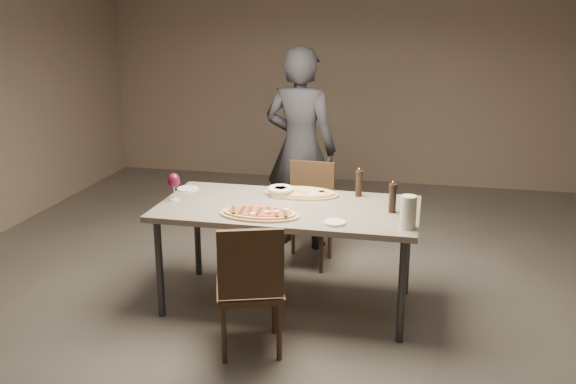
% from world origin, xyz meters
% --- Properties ---
extents(room, '(7.00, 7.00, 7.00)m').
position_xyz_m(room, '(0.00, 0.00, 1.40)').
color(room, '#5C564F').
rests_on(room, ground).
extents(dining_table, '(1.80, 0.90, 0.75)m').
position_xyz_m(dining_table, '(0.00, 0.00, 0.69)').
color(dining_table, slate).
rests_on(dining_table, ground).
extents(zucchini_pizza, '(0.54, 0.30, 0.05)m').
position_xyz_m(zucchini_pizza, '(-0.14, -0.25, 0.77)').
color(zucchini_pizza, tan).
rests_on(zucchini_pizza, dining_table).
extents(ham_pizza, '(0.55, 0.31, 0.04)m').
position_xyz_m(ham_pizza, '(0.04, 0.28, 0.77)').
color(ham_pizza, tan).
rests_on(ham_pizza, dining_table).
extents(bread_basket, '(0.19, 0.19, 0.07)m').
position_xyz_m(bread_basket, '(-0.11, 0.22, 0.79)').
color(bread_basket, '#EFE7C1').
rests_on(bread_basket, dining_table).
extents(oil_dish, '(0.14, 0.14, 0.02)m').
position_xyz_m(oil_dish, '(0.37, -0.30, 0.76)').
color(oil_dish, white).
rests_on(oil_dish, dining_table).
extents(pepper_mill_left, '(0.06, 0.06, 0.22)m').
position_xyz_m(pepper_mill_left, '(0.72, 0.01, 0.85)').
color(pepper_mill_left, black).
rests_on(pepper_mill_left, dining_table).
extents(pepper_mill_right, '(0.05, 0.05, 0.21)m').
position_xyz_m(pepper_mill_right, '(0.45, 0.34, 0.85)').
color(pepper_mill_right, black).
rests_on(pepper_mill_right, dining_table).
extents(carafe, '(0.10, 0.10, 0.21)m').
position_xyz_m(carafe, '(0.83, -0.29, 0.86)').
color(carafe, silver).
rests_on(carafe, dining_table).
extents(wine_glass, '(0.09, 0.09, 0.20)m').
position_xyz_m(wine_glass, '(-0.82, -0.04, 0.89)').
color(wine_glass, silver).
rests_on(wine_glass, dining_table).
extents(side_plate, '(0.16, 0.16, 0.01)m').
position_xyz_m(side_plate, '(-0.83, 0.23, 0.76)').
color(side_plate, white).
rests_on(side_plate, dining_table).
extents(chair_near, '(0.52, 0.52, 0.86)m').
position_xyz_m(chair_near, '(-0.07, -0.72, 0.48)').
color(chair_near, '#3D2919').
rests_on(chair_near, ground).
extents(chair_far, '(0.42, 0.42, 0.84)m').
position_xyz_m(chair_far, '(-0.01, 0.86, 0.47)').
color(chair_far, '#3D2919').
rests_on(chair_far, ground).
extents(diner, '(0.71, 0.52, 1.77)m').
position_xyz_m(diner, '(-0.16, 1.22, 0.88)').
color(diner, black).
rests_on(diner, ground).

